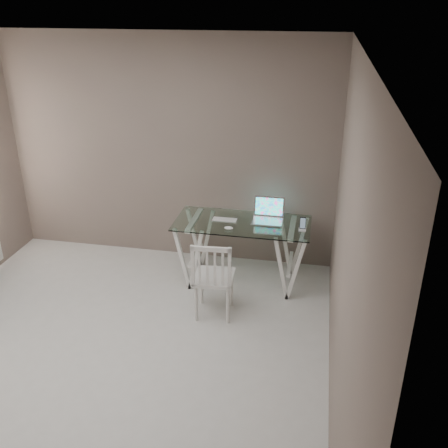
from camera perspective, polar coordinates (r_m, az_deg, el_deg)
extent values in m
plane|color=beige|center=(4.79, -13.71, -15.55)|extent=(4.50, 4.50, 0.00)
cube|color=white|center=(3.72, -18.06, 18.34)|extent=(4.00, 4.50, 0.02)
cube|color=#6F6057|center=(6.02, -6.36, 8.26)|extent=(4.00, 0.02, 2.70)
cube|color=#6F6057|center=(3.68, 13.69, -3.40)|extent=(0.02, 4.50, 2.70)
cube|color=silver|center=(5.53, 2.12, 0.11)|extent=(1.50, 0.70, 0.01)
cube|color=white|center=(5.80, -3.31, -2.84)|extent=(0.24, 0.62, 0.72)
cube|color=white|center=(5.65, 7.59, -3.82)|extent=(0.24, 0.62, 0.72)
cube|color=silver|center=(5.10, -1.15, -6.11)|extent=(0.42, 0.42, 0.04)
cylinder|color=silver|center=(5.11, -3.21, -9.05)|extent=(0.03, 0.03, 0.41)
cylinder|color=silver|center=(5.07, 0.44, -9.32)|extent=(0.03, 0.03, 0.41)
cylinder|color=silver|center=(5.38, -2.59, -7.16)|extent=(0.03, 0.03, 0.41)
cylinder|color=silver|center=(5.34, 0.86, -7.40)|extent=(0.03, 0.03, 0.41)
cube|color=silver|center=(4.83, -1.49, -4.95)|extent=(0.40, 0.05, 0.45)
cube|color=#B8B8BD|center=(5.56, 4.97, 0.32)|extent=(0.34, 0.24, 0.02)
cube|color=#19D899|center=(5.64, 5.18, 2.01)|extent=(0.34, 0.07, 0.22)
cube|color=silver|center=(5.58, 0.07, 0.49)|extent=(0.29, 0.12, 0.01)
ellipsoid|color=white|center=(5.36, 0.54, -0.45)|extent=(0.10, 0.06, 0.03)
cube|color=white|center=(5.40, 8.94, -0.64)|extent=(0.08, 0.08, 0.02)
cube|color=black|center=(5.38, 9.00, 0.11)|extent=(0.06, 0.03, 0.13)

